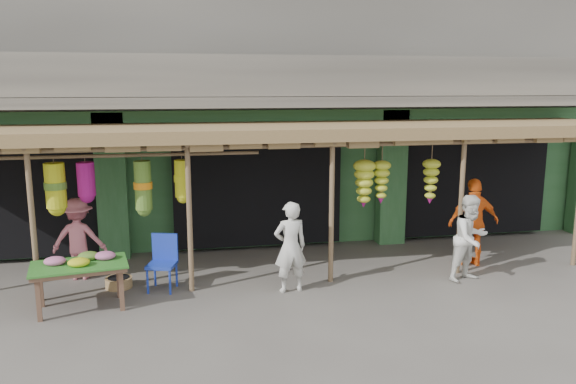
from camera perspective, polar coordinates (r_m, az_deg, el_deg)
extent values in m
plane|color=#514C47|center=(10.39, -1.35, -9.05)|extent=(80.00, 80.00, 0.00)
cube|color=gray|center=(14.80, -4.84, 16.49)|extent=(16.00, 6.00, 4.00)
cube|color=#2D6033|center=(15.01, -4.69, 3.02)|extent=(16.00, 5.70, 3.00)
cube|color=gray|center=(11.40, -2.84, 9.16)|extent=(16.00, 0.90, 0.22)
cube|color=gray|center=(11.00, -2.56, 11.70)|extent=(16.00, 0.10, 0.80)
cube|color=#2D6033|center=(11.81, -3.10, 7.51)|extent=(16.00, 0.35, 0.35)
cube|color=black|center=(13.26, -25.58, 0.29)|extent=(3.60, 2.00, 2.50)
cube|color=black|center=(12.92, -3.62, 1.09)|extent=(3.60, 2.00, 2.50)
cube|color=black|center=(14.43, 16.49, 1.69)|extent=(3.60, 2.00, 2.50)
cube|color=#2D6033|center=(11.94, -17.45, 0.53)|extent=(0.60, 0.35, 3.00)
cube|color=#2D6033|center=(12.73, 10.47, 1.47)|extent=(0.60, 0.35, 3.00)
cylinder|color=brown|center=(9.98, -24.49, -3.08)|extent=(0.09, 0.09, 2.60)
cylinder|color=brown|center=(9.69, -9.97, -2.64)|extent=(0.09, 0.09, 2.60)
cylinder|color=brown|center=(10.04, 4.44, -2.04)|extent=(0.09, 0.09, 2.60)
cylinder|color=brown|center=(10.96, 17.15, -1.40)|extent=(0.09, 0.09, 2.60)
cylinder|color=brown|center=(9.59, -2.70, 4.65)|extent=(12.90, 0.08, 0.08)
cylinder|color=brown|center=(10.00, -18.86, 3.47)|extent=(5.50, 0.06, 0.06)
cube|color=brown|center=(10.69, -2.23, 6.26)|extent=(14.00, 2.70, 0.22)
cube|color=brown|center=(9.40, -24.01, -10.10)|extent=(0.08, 0.08, 0.64)
cube|color=brown|center=(9.39, -16.55, -9.63)|extent=(0.08, 0.08, 0.64)
cube|color=brown|center=(9.97, -23.82, -8.90)|extent=(0.08, 0.08, 0.64)
cube|color=brown|center=(9.95, -16.81, -8.46)|extent=(0.08, 0.08, 0.64)
cube|color=brown|center=(9.54, -20.44, -7.23)|extent=(1.52, 1.03, 0.06)
cube|color=#26661E|center=(9.53, -20.46, -6.94)|extent=(1.58, 1.08, 0.03)
ellipsoid|color=#CB659D|center=(9.62, -22.60, -6.49)|extent=(0.34, 0.28, 0.14)
ellipsoid|color=yellow|center=(9.41, -20.49, -6.71)|extent=(0.34, 0.28, 0.14)
ellipsoid|color=#CB659D|center=(9.63, -18.09, -6.17)|extent=(0.34, 0.28, 0.14)
ellipsoid|color=#5B872D|center=(9.70, -19.60, -6.14)|extent=(0.34, 0.28, 0.14)
cylinder|color=#1B35B2|center=(10.01, -14.08, -8.82)|extent=(0.04, 0.04, 0.44)
cylinder|color=#1B35B2|center=(9.89, -11.90, -8.97)|extent=(0.04, 0.04, 0.44)
cylinder|color=#1B35B2|center=(10.36, -13.35, -8.11)|extent=(0.04, 0.04, 0.44)
cylinder|color=#1B35B2|center=(10.25, -11.25, -8.24)|extent=(0.04, 0.04, 0.44)
cube|color=#1B35B2|center=(10.05, -12.70, -7.24)|extent=(0.57, 0.57, 0.05)
cube|color=#1B35B2|center=(10.17, -12.39, -5.46)|extent=(0.45, 0.17, 0.49)
cylinder|color=olive|center=(10.50, -16.81, -8.78)|extent=(0.52, 0.52, 0.18)
imported|color=silver|center=(9.66, 0.24, -5.61)|extent=(0.63, 0.46, 1.59)
imported|color=white|center=(10.72, 18.07, -4.48)|extent=(0.93, 0.83, 1.60)
imported|color=orange|center=(11.62, 18.33, -2.95)|extent=(1.04, 0.47, 1.75)
imported|color=#D36F7E|center=(11.00, -20.49, -4.47)|extent=(1.03, 0.67, 1.51)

